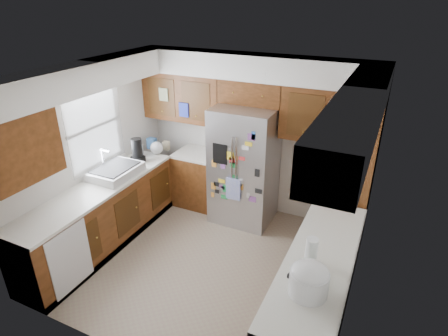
{
  "coord_description": "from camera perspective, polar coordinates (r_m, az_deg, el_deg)",
  "views": [
    {
      "loc": [
        1.89,
        -3.52,
        3.28
      ],
      "look_at": [
        0.07,
        0.35,
        1.24
      ],
      "focal_mm": 30.0,
      "sensor_mm": 36.0,
      "label": 1
    }
  ],
  "objects": [
    {
      "name": "rice_cooker",
      "position": [
        3.37,
        12.84,
        -16.15
      ],
      "size": [
        0.35,
        0.34,
        0.3
      ],
      "color": "white",
      "rests_on": "right_counter_run"
    },
    {
      "name": "fridge",
      "position": [
        5.62,
        3.09,
        0.34
      ],
      "size": [
        0.9,
        0.79,
        1.8
      ],
      "color": "#ACACB2",
      "rests_on": "ground"
    },
    {
      "name": "paper_towel",
      "position": [
        3.73,
        13.17,
        -12.11
      ],
      "size": [
        0.12,
        0.12,
        0.26
      ],
      "primitive_type": "cylinder",
      "color": "white",
      "rests_on": "right_counter_run"
    },
    {
      "name": "left_counter_clutter",
      "position": [
        5.94,
        -11.78,
        2.82
      ],
      "size": [
        0.37,
        0.88,
        0.38
      ],
      "color": "black",
      "rests_on": "left_counter_run"
    },
    {
      "name": "floor",
      "position": [
        5.17,
        -2.41,
        -13.96
      ],
      "size": [
        3.6,
        3.6,
        0.0
      ],
      "primitive_type": "plane",
      "color": "gray",
      "rests_on": "ground"
    },
    {
      "name": "bridge_cabinet",
      "position": [
        5.46,
        4.29,
        11.54
      ],
      "size": [
        0.96,
        0.34,
        0.35
      ],
      "primitive_type": "cube",
      "color": "#43250C",
      "rests_on": "fridge"
    },
    {
      "name": "right_counter_run",
      "position": [
        4.2,
        13.71,
        -18.44
      ],
      "size": [
        0.63,
        2.25,
        0.92
      ],
      "color": "#43250C",
      "rests_on": "ground"
    },
    {
      "name": "pantry",
      "position": [
        5.18,
        18.43,
        -1.16
      ],
      "size": [
        0.6,
        0.9,
        2.15
      ],
      "primitive_type": "cube",
      "color": "#43250C",
      "rests_on": "ground"
    },
    {
      "name": "room_shell",
      "position": [
        4.61,
        -1.89,
        6.97
      ],
      "size": [
        3.64,
        3.24,
        2.52
      ],
      "color": "silver",
      "rests_on": "ground"
    },
    {
      "name": "fridge_top_items",
      "position": [
        5.32,
        4.71,
        14.44
      ],
      "size": [
        0.69,
        0.29,
        0.27
      ],
      "color": "blue",
      "rests_on": "bridge_cabinet"
    },
    {
      "name": "sink_assembly",
      "position": [
        5.46,
        -16.21,
        -0.46
      ],
      "size": [
        0.52,
        0.7,
        0.37
      ],
      "color": "silver",
      "rests_on": "left_counter_run"
    },
    {
      "name": "left_counter_run",
      "position": [
        5.59,
        -14.89,
        -6.16
      ],
      "size": [
        1.36,
        3.2,
        0.92
      ],
      "color": "#43250C",
      "rests_on": "ground"
    }
  ]
}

